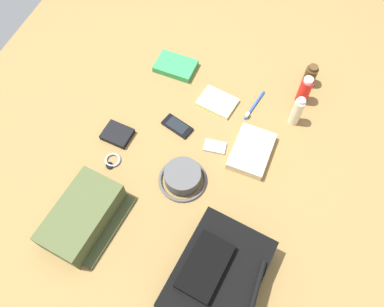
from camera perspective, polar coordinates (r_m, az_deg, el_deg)
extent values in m
cube|color=olive|center=(1.48, 0.00, -0.96)|extent=(2.64, 2.02, 0.02)
cube|color=black|center=(1.27, 3.85, -17.81)|extent=(0.38, 0.30, 0.11)
cube|color=black|center=(1.20, 1.97, -16.50)|extent=(0.21, 0.14, 0.03)
cylinder|color=black|center=(1.21, 9.73, -18.97)|extent=(0.16, 0.02, 0.02)
cube|color=#47512D|center=(1.37, -16.12, -8.98)|extent=(0.32, 0.20, 0.10)
cube|color=#394124|center=(1.38, -12.40, -10.96)|extent=(0.29, 0.09, 0.01)
cylinder|color=#4D4D4D|center=(1.39, -1.28, -3.46)|extent=(0.14, 0.14, 0.06)
torus|color=#4D4D4D|center=(1.42, -1.26, -3.97)|extent=(0.18, 0.18, 0.01)
cylinder|color=#473319|center=(1.71, 17.20, 10.97)|extent=(0.05, 0.05, 0.09)
cylinder|color=#473319|center=(1.67, 17.67, 12.09)|extent=(0.04, 0.04, 0.01)
cylinder|color=red|center=(1.63, 16.42, 8.95)|extent=(0.05, 0.05, 0.12)
cylinder|color=silver|center=(1.58, 17.04, 10.44)|extent=(0.04, 0.04, 0.01)
cylinder|color=beige|center=(1.55, 15.38, 6.00)|extent=(0.04, 0.04, 0.13)
cylinder|color=silver|center=(1.50, 16.03, 7.56)|extent=(0.03, 0.03, 0.01)
cube|color=#2D934C|center=(1.71, -2.47, 12.92)|extent=(0.12, 0.18, 0.03)
cube|color=white|center=(1.72, -2.46, 12.84)|extent=(0.12, 0.17, 0.02)
cube|color=black|center=(1.53, -2.22, 4.09)|extent=(0.09, 0.13, 0.01)
cube|color=black|center=(1.53, -2.23, 4.23)|extent=(0.07, 0.10, 0.00)
cube|color=#B7B7BC|center=(1.49, 3.45, 1.03)|extent=(0.06, 0.09, 0.01)
cylinder|color=silver|center=(1.49, 2.92, 1.31)|extent=(0.03, 0.03, 0.00)
torus|color=#99999E|center=(1.49, -11.77, -0.94)|extent=(0.06, 0.06, 0.01)
cylinder|color=black|center=(1.48, -12.20, -1.78)|extent=(0.03, 0.03, 0.01)
cylinder|color=blue|center=(1.61, 9.34, 7.17)|extent=(0.16, 0.04, 0.01)
cube|color=white|center=(1.57, 8.25, 5.75)|extent=(0.02, 0.02, 0.01)
cube|color=black|center=(1.53, -11.09, 2.84)|extent=(0.10, 0.12, 0.02)
cube|color=beige|center=(1.60, 3.82, 7.68)|extent=(0.14, 0.17, 0.02)
cube|color=beige|center=(1.48, 8.88, 0.36)|extent=(0.20, 0.15, 0.04)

